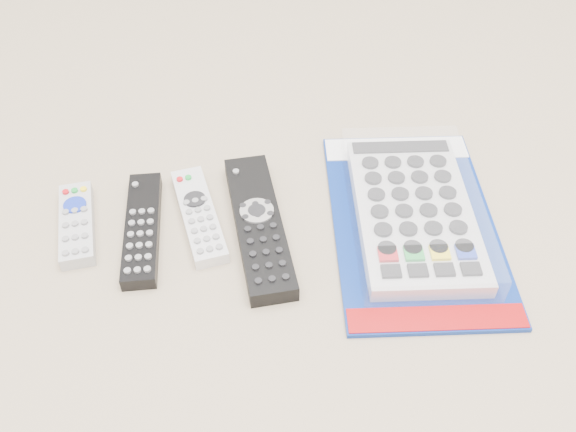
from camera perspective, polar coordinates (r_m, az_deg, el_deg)
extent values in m
plane|color=gray|center=(0.84, -2.99, -2.52)|extent=(5.00, 5.00, 0.00)
cube|color=#A6A6A8|center=(0.90, -18.25, -0.67)|extent=(0.05, 0.14, 0.02)
cylinder|color=#162CAC|center=(0.91, -18.43, 0.95)|extent=(0.03, 0.03, 0.00)
cube|color=black|center=(0.87, -12.81, -1.03)|extent=(0.06, 0.20, 0.02)
cube|color=silver|center=(0.87, -7.95, 0.10)|extent=(0.06, 0.18, 0.02)
cylinder|color=black|center=(0.88, -8.29, 1.50)|extent=(0.03, 0.03, 0.00)
cube|color=black|center=(0.85, -2.63, -0.75)|extent=(0.06, 0.25, 0.02)
cylinder|color=silver|center=(0.85, -2.79, 0.47)|extent=(0.05, 0.05, 0.00)
cube|color=navy|center=(0.88, 11.05, -0.58)|extent=(0.27, 0.39, 0.01)
cube|color=white|center=(0.98, 9.58, 5.94)|extent=(0.22, 0.08, 0.00)
cube|color=#990A0D|center=(0.78, 13.11, -8.84)|extent=(0.21, 0.07, 0.00)
cube|color=silver|center=(0.87, 11.12, 0.30)|extent=(0.19, 0.30, 0.02)
cube|color=white|center=(0.86, 11.20, 0.75)|extent=(0.21, 0.31, 0.04)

